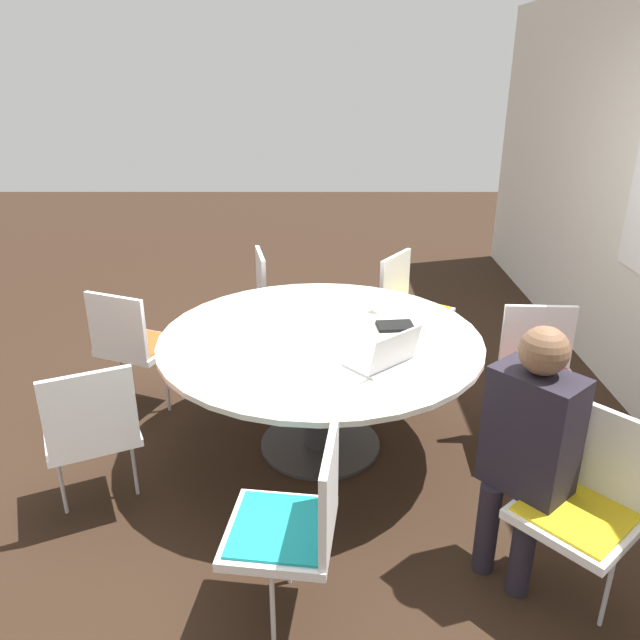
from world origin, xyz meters
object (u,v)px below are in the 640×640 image
at_px(chair_4, 132,340).
at_px(handbag, 366,335).
at_px(chair_1, 540,369).
at_px(laptop, 386,357).
at_px(chair_6, 296,518).
at_px(spiral_notebook, 395,326).
at_px(person_0, 528,439).
at_px(chair_0, 585,496).
at_px(chair_2, 409,302).
at_px(coffee_cup, 378,305).
at_px(chair_3, 278,296).
at_px(chair_5, 91,426).

relative_size(chair_4, handbag, 2.39).
height_order(chair_1, laptop, laptop).
relative_size(chair_6, spiral_notebook, 3.85).
xyz_separation_m(person_0, laptop, (-0.63, -0.54, 0.07)).
xyz_separation_m(chair_1, handbag, (-1.34, -0.91, -0.37)).
distance_m(chair_0, chair_6, 1.19).
xyz_separation_m(chair_2, coffee_cup, (0.71, -0.30, 0.25)).
xyz_separation_m(chair_0, spiral_notebook, (-1.26, -0.65, 0.22)).
relative_size(chair_0, chair_3, 1.00).
distance_m(chair_3, spiral_notebook, 1.36).
bearing_deg(chair_5, chair_0, -38.66).
bearing_deg(chair_3, chair_2, 70.17).
bearing_deg(chair_1, chair_2, -57.67).
bearing_deg(chair_6, chair_4, 40.58).
bearing_deg(handbag, laptop, -1.07).
bearing_deg(coffee_cup, chair_5, -56.48).
height_order(chair_2, chair_6, same).
distance_m(chair_1, person_0, 1.11).
distance_m(chair_1, laptop, 1.05).
xyz_separation_m(chair_1, spiral_notebook, (-0.12, -0.84, 0.22)).
height_order(chair_4, chair_5, same).
relative_size(chair_3, handbag, 2.39).
distance_m(chair_2, chair_6, 2.48).
bearing_deg(chair_4, chair_2, 42.00).
xyz_separation_m(coffee_cup, handbag, (-0.96, 0.01, -0.63)).
distance_m(chair_1, chair_6, 1.87).
height_order(person_0, laptop, person_0).
bearing_deg(coffee_cup, chair_4, -91.42).
bearing_deg(chair_4, spiral_notebook, 12.13).
distance_m(chair_0, person_0, 0.32).
xyz_separation_m(chair_4, person_0, (1.43, 2.08, 0.19)).
bearing_deg(chair_5, chair_1, -10.94).
relative_size(chair_2, spiral_notebook, 3.85).
xyz_separation_m(laptop, spiral_notebook, (-0.51, 0.10, -0.04)).
height_order(coffee_cup, handbag, coffee_cup).
bearing_deg(chair_1, chair_3, -34.81).
bearing_deg(chair_4, chair_6, -34.50).
bearing_deg(handbag, chair_6, -9.98).
xyz_separation_m(chair_2, chair_6, (2.36, -0.75, 0.00)).
relative_size(chair_0, spiral_notebook, 3.85).
distance_m(laptop, spiral_notebook, 0.52).
bearing_deg(chair_4, chair_0, -11.89).
xyz_separation_m(chair_0, chair_6, (0.14, -1.19, 0.00)).
bearing_deg(chair_2, person_0, 39.96).
xyz_separation_m(person_0, spiral_notebook, (-1.14, -0.43, 0.03)).
distance_m(chair_0, handbag, 2.61).
height_order(chair_0, chair_4, same).
height_order(chair_0, chair_2, same).
height_order(chair_4, person_0, person_0).
relative_size(chair_3, spiral_notebook, 3.85).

